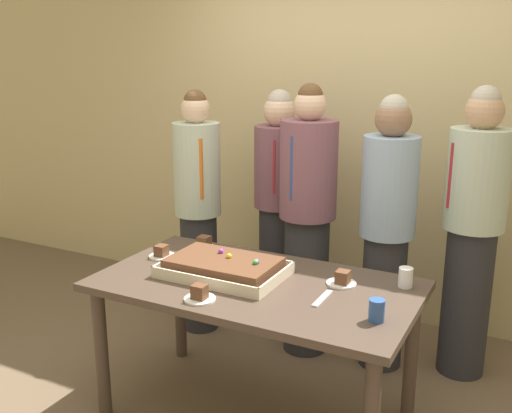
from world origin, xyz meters
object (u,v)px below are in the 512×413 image
object	(u,v)px
person_green_shirt_behind	(307,219)
person_left_edge_reaching	(473,231)
person_far_right_suit	(278,205)
party_table	(256,300)
sheet_cake	(224,267)
drink_cup_nearest	(377,310)
cake_server_utensil	(322,298)
plated_slice_near_left	(200,295)
plated_slice_far_left	(204,244)
plated_slice_far_right	(162,253)
person_striped_tie_right	(198,209)
drink_cup_middle	(406,277)
plated_slice_near_right	(342,280)
person_serving_front	(387,230)

from	to	relation	value
person_green_shirt_behind	person_left_edge_reaching	bearing A→B (deg)	109.79
person_far_right_suit	party_table	bearing A→B (deg)	8.96
sheet_cake	drink_cup_nearest	xyz separation A→B (m)	(0.86, -0.16, 0.01)
cake_server_utensil	person_left_edge_reaching	bearing A→B (deg)	63.38
drink_cup_nearest	person_green_shirt_behind	xyz separation A→B (m)	(-0.73, 0.97, 0.06)
plated_slice_near_left	plated_slice_far_left	distance (m)	0.74
sheet_cake	plated_slice_near_left	size ratio (longest dim) A/B	4.16
plated_slice_far_right	sheet_cake	bearing A→B (deg)	-9.35
party_table	drink_cup_nearest	bearing A→B (deg)	-12.89
drink_cup_nearest	cake_server_utensil	bearing A→B (deg)	159.56
party_table	person_green_shirt_behind	size ratio (longest dim) A/B	0.94
plated_slice_far_left	person_striped_tie_right	size ratio (longest dim) A/B	0.09
drink_cup_nearest	drink_cup_middle	distance (m)	0.44
plated_slice_near_right	person_left_edge_reaching	world-z (taller)	person_left_edge_reaching
person_left_edge_reaching	cake_server_utensil	bearing A→B (deg)	21.16
drink_cup_middle	person_striped_tie_right	xyz separation A→B (m)	(-1.52, 0.48, 0.04)
plated_slice_far_left	person_left_edge_reaching	xyz separation A→B (m)	(1.40, 0.68, 0.10)
plated_slice_far_right	person_far_right_suit	bearing A→B (deg)	77.44
plated_slice_near_left	drink_cup_nearest	distance (m)	0.81
person_striped_tie_right	person_left_edge_reaching	xyz separation A→B (m)	(1.73, 0.23, 0.03)
drink_cup_nearest	person_left_edge_reaching	xyz separation A→B (m)	(0.23, 1.15, 0.07)
plated_slice_far_right	person_striped_tie_right	size ratio (longest dim) A/B	0.09
person_far_right_suit	plated_slice_near_left	bearing A→B (deg)	-0.07
plated_slice_near_left	person_green_shirt_behind	xyz separation A→B (m)	(0.07, 1.13, 0.09)
person_far_right_suit	sheet_cake	bearing A→B (deg)	0.02
person_green_shirt_behind	party_table	bearing A→B (deg)	13.42
plated_slice_near_right	person_serving_front	xyz separation A→B (m)	(0.03, 0.69, 0.07)
cake_server_utensil	plated_slice_far_left	bearing A→B (deg)	157.95
plated_slice_near_left	party_table	bearing A→B (deg)	67.86
person_green_shirt_behind	person_striped_tie_right	bearing A→B (deg)	-76.94
party_table	person_left_edge_reaching	bearing A→B (deg)	47.93
drink_cup_nearest	person_serving_front	world-z (taller)	person_serving_front
plated_slice_near_right	person_green_shirt_behind	world-z (taller)	person_green_shirt_behind
drink_cup_middle	person_serving_front	bearing A→B (deg)	113.97
plated_slice_far_left	person_green_shirt_behind	world-z (taller)	person_green_shirt_behind
plated_slice_near_left	person_far_right_suit	size ratio (longest dim) A/B	0.09
plated_slice_far_left	person_striped_tie_right	xyz separation A→B (m)	(-0.33, 0.45, 0.07)
plated_slice_near_right	person_left_edge_reaching	xyz separation A→B (m)	(0.50, 0.83, 0.10)
drink_cup_nearest	person_far_right_suit	xyz separation A→B (m)	(-1.07, 1.28, 0.04)
sheet_cake	plated_slice_near_left	distance (m)	0.33
plated_slice_far_right	person_far_right_suit	size ratio (longest dim) A/B	0.09
plated_slice_near_right	plated_slice_near_left	bearing A→B (deg)	-137.46
plated_slice_far_left	cake_server_utensil	distance (m)	0.95
plated_slice_near_left	drink_cup_nearest	world-z (taller)	drink_cup_nearest
plated_slice_near_left	drink_cup_nearest	xyz separation A→B (m)	(0.80, 0.17, 0.02)
party_table	cake_server_utensil	world-z (taller)	cake_server_utensil
plated_slice_far_left	person_serving_front	world-z (taller)	person_serving_front
party_table	plated_slice_far_left	size ratio (longest dim) A/B	10.74
sheet_cake	person_serving_front	world-z (taller)	person_serving_front
person_green_shirt_behind	person_far_right_suit	world-z (taller)	person_green_shirt_behind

